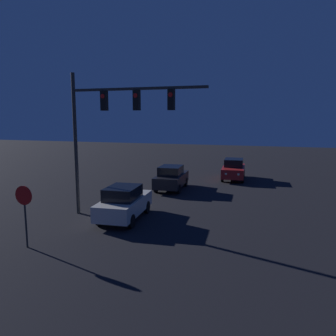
# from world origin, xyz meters

# --- Properties ---
(car_near) EXTENTS (1.90, 4.00, 1.60)m
(car_near) POSITION_xyz_m (-2.14, 15.96, 0.80)
(car_near) COLOR beige
(car_near) RESTS_ON ground_plane
(car_mid) EXTENTS (1.83, 3.98, 1.60)m
(car_mid) POSITION_xyz_m (-1.87, 22.89, 0.80)
(car_mid) COLOR black
(car_mid) RESTS_ON ground_plane
(car_far) EXTENTS (1.83, 3.98, 1.60)m
(car_far) POSITION_xyz_m (1.74, 27.76, 0.80)
(car_far) COLOR #B21E1E
(car_far) RESTS_ON ground_plane
(traffic_signal_mast) EXTENTS (6.61, 0.30, 6.88)m
(traffic_signal_mast) POSITION_xyz_m (-2.87, 16.16, 4.75)
(traffic_signal_mast) COLOR #2D2D2D
(traffic_signal_mast) RESTS_ON ground_plane
(stop_sign) EXTENTS (0.71, 0.07, 2.34)m
(stop_sign) POSITION_xyz_m (-4.14, 11.73, 1.63)
(stop_sign) COLOR #2D2D2D
(stop_sign) RESTS_ON ground_plane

